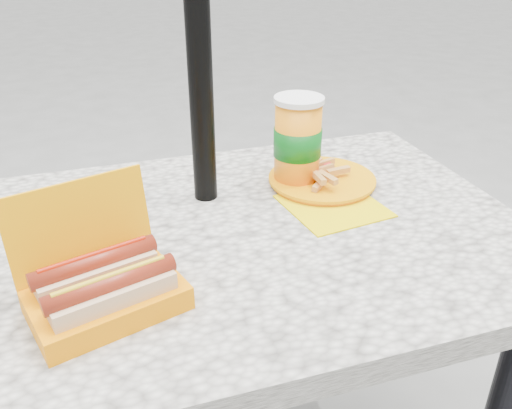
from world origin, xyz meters
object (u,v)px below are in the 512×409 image
object	(u,v)px
hotdog_box	(104,286)
soda_cup	(298,142)
umbrella_pole	(198,33)
fries_plate	(321,180)

from	to	relation	value
hotdog_box	soda_cup	world-z (taller)	soda_cup
umbrella_pole	hotdog_box	size ratio (longest dim) A/B	8.22
umbrella_pole	hotdog_box	distance (m)	0.51
umbrella_pole	fries_plate	world-z (taller)	umbrella_pole
umbrella_pole	hotdog_box	bearing A→B (deg)	-125.98
fries_plate	soda_cup	bearing A→B (deg)	151.11
umbrella_pole	hotdog_box	world-z (taller)	umbrella_pole
umbrella_pole	fries_plate	xyz separation A→B (m)	(0.26, -0.03, -0.34)
umbrella_pole	hotdog_box	xyz separation A→B (m)	(-0.24, -0.33, -0.31)
fries_plate	hotdog_box	bearing A→B (deg)	-149.16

